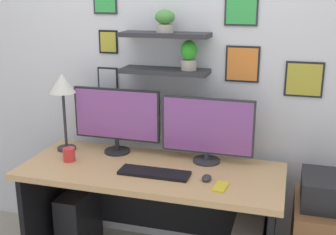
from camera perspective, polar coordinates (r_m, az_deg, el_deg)
The scene contains 11 objects.
back_wall_assembly at distance 2.99m, azimuth 0.30°, elevation 7.16°, with size 4.40×0.24×2.70m.
desk at distance 2.89m, azimuth -1.91°, elevation -10.18°, with size 1.67×0.68×0.75m.
monitor_left at distance 2.97m, azimuth -6.86°, elevation -0.00°, with size 0.62×0.18×0.45m.
monitor_right at distance 2.79m, azimuth 5.26°, elevation -1.52°, with size 0.61×0.18×0.43m.
keyboard at distance 2.66m, azimuth -1.84°, elevation -7.37°, with size 0.44×0.14×0.02m, color black.
computer_mouse at distance 2.59m, azimuth 5.16°, elevation -8.00°, with size 0.06×0.09×0.03m, color #2D2D33.
desk_lamp at distance 3.03m, azimuth -13.84°, elevation 3.68°, with size 0.18×0.18×0.55m.
cell_phone at distance 2.51m, azimuth 7.02°, elevation -9.12°, with size 0.07×0.14×0.01m, color yellow.
coffee_mug at distance 2.93m, azimuth -13.02°, elevation -4.81°, with size 0.08×0.08×0.09m, color red.
printer at distance 2.67m, azimuth 21.40°, elevation -9.15°, with size 0.38×0.34×0.17m, color black.
computer_tower_left at distance 3.28m, azimuth -11.71°, elevation -13.19°, with size 0.18×0.40×0.46m, color black.
Camera 1 is at (0.82, -2.40, 1.82)m, focal length 45.85 mm.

